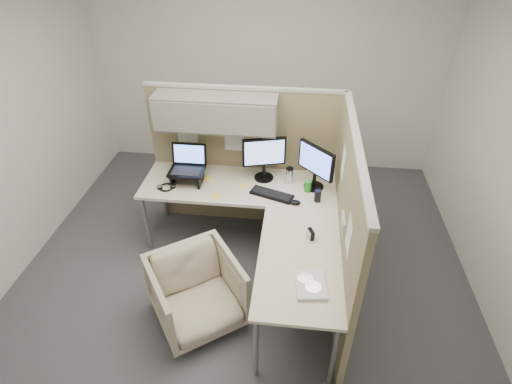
# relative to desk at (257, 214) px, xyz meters

# --- Properties ---
(ground) EXTENTS (4.50, 4.50, 0.00)m
(ground) POSITION_rel_desk_xyz_m (-0.12, -0.13, -0.69)
(ground) COLOR #414046
(ground) RESTS_ON ground
(partition_back) EXTENTS (2.00, 0.36, 1.63)m
(partition_back) POSITION_rel_desk_xyz_m (-0.34, 0.70, 0.41)
(partition_back) COLOR #8C7E5B
(partition_back) RESTS_ON ground
(partition_right) EXTENTS (0.07, 2.03, 1.63)m
(partition_right) POSITION_rel_desk_xyz_m (0.78, -0.19, 0.13)
(partition_right) COLOR #8C7E5B
(partition_right) RESTS_ON ground
(desk) EXTENTS (2.00, 1.98, 0.73)m
(desk) POSITION_rel_desk_xyz_m (0.00, 0.00, 0.00)
(desk) COLOR beige
(desk) RESTS_ON ground
(office_chair) EXTENTS (0.95, 0.94, 0.72)m
(office_chair) POSITION_rel_desk_xyz_m (-0.45, -0.69, -0.33)
(office_chair) COLOR #C1AE99
(office_chair) RESTS_ON ground
(monitor_left) EXTENTS (0.43, 0.20, 0.47)m
(monitor_left) POSITION_rel_desk_xyz_m (0.01, 0.55, 0.32)
(monitor_left) COLOR black
(monitor_left) RESTS_ON desk
(monitor_right) EXTENTS (0.34, 0.33, 0.47)m
(monitor_right) POSITION_rel_desk_xyz_m (0.53, 0.44, 0.32)
(monitor_right) COLOR black
(monitor_right) RESTS_ON desk
(laptop_station) EXTENTS (0.35, 0.30, 0.37)m
(laptop_station) POSITION_rel_desk_xyz_m (-0.76, 0.41, 0.18)
(laptop_station) COLOR black
(laptop_station) RESTS_ON desk
(keyboard) EXTENTS (0.45, 0.27, 0.02)m
(keyboard) POSITION_rel_desk_xyz_m (0.12, 0.25, 0.05)
(keyboard) COLOR black
(keyboard) RESTS_ON desk
(mouse) EXTENTS (0.11, 0.07, 0.04)m
(mouse) POSITION_rel_desk_xyz_m (0.35, 0.14, 0.06)
(mouse) COLOR black
(mouse) RESTS_ON desk
(travel_mug) EXTENTS (0.08, 0.08, 0.17)m
(travel_mug) POSITION_rel_desk_xyz_m (0.28, 0.51, 0.13)
(travel_mug) COLOR silver
(travel_mug) RESTS_ON desk
(soda_can_green) EXTENTS (0.07, 0.07, 0.12)m
(soda_can_green) POSITION_rel_desk_xyz_m (0.56, 0.21, 0.10)
(soda_can_green) COLOR black
(soda_can_green) RESTS_ON desk
(soda_can_silver) EXTENTS (0.07, 0.07, 0.12)m
(soda_can_silver) POSITION_rel_desk_xyz_m (0.47, 0.37, 0.10)
(soda_can_silver) COLOR #268C1E
(soda_can_silver) RESTS_ON desk
(sticky_note_c) EXTENTS (0.10, 0.10, 0.01)m
(sticky_note_c) POSITION_rel_desk_xyz_m (-0.57, 0.47, 0.05)
(sticky_note_c) COLOR yellow
(sticky_note_c) RESTS_ON desk
(sticky_note_d) EXTENTS (0.08, 0.08, 0.01)m
(sticky_note_d) POSITION_rel_desk_xyz_m (-0.18, 0.37, 0.05)
(sticky_note_d) COLOR yellow
(sticky_note_d) RESTS_ON desk
(sticky_note_a) EXTENTS (0.10, 0.10, 0.01)m
(sticky_note_a) POSITION_rel_desk_xyz_m (-0.42, 0.18, 0.05)
(sticky_note_a) COLOR yellow
(sticky_note_a) RESTS_ON desk
(headphones) EXTENTS (0.18, 0.18, 0.03)m
(headphones) POSITION_rel_desk_xyz_m (-0.95, 0.25, 0.06)
(headphones) COLOR black
(headphones) RESTS_ON desk
(paper_stack) EXTENTS (0.26, 0.31, 0.03)m
(paper_stack) POSITION_rel_desk_xyz_m (0.50, -0.87, 0.06)
(paper_stack) COLOR white
(paper_stack) RESTS_ON desk
(desk_clock) EXTENTS (0.07, 0.09, 0.09)m
(desk_clock) POSITION_rel_desk_xyz_m (0.50, -0.33, 0.09)
(desk_clock) COLOR black
(desk_clock) RESTS_ON desk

